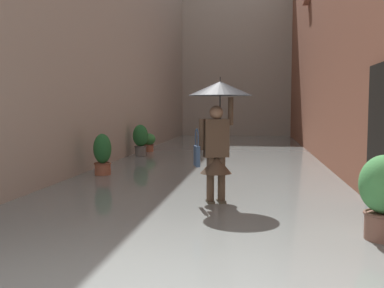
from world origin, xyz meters
The scene contains 9 objects.
ground_plane centered at (0.00, -10.30, 0.00)m, with size 60.00×60.00×0.00m, color gray.
flood_water centered at (0.00, -10.30, 0.03)m, with size 6.49×26.61×0.06m, color slate.
building_facade_left centered at (-3.75, -10.30, 4.03)m, with size 2.04×24.61×8.05m.
building_facade_far centered at (0.00, -21.51, 4.63)m, with size 9.29×1.80×9.27m, color #A89989.
person_wading centered at (-0.47, -4.09, 1.42)m, with size 1.00×1.00×2.04m.
potted_plant_mid_right centered at (2.32, -6.59, 0.51)m, with size 0.40×0.40×0.98m.
potted_plant_far_right centered at (2.47, -10.42, 0.57)m, with size 0.47×0.47×1.03m.
potted_plant_near_right centered at (2.55, -11.80, 0.39)m, with size 0.47×0.47×0.68m.
potted_plant_far_left centered at (-2.51, -2.39, 0.58)m, with size 0.56×0.56×1.04m.
Camera 1 is at (-1.06, 2.81, 1.57)m, focal length 41.35 mm.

